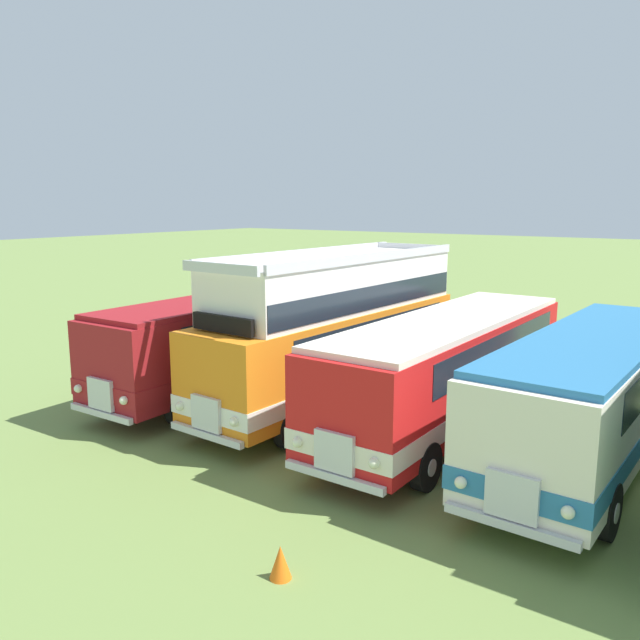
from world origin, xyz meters
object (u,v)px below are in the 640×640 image
(bus_third_in_row, at_px, (449,364))
(cone_mid_row, at_px, (280,562))
(bus_first_in_row, at_px, (240,333))
(bus_second_in_row, at_px, (336,326))
(bus_fourth_in_row, at_px, (594,389))

(bus_third_in_row, height_order, cone_mid_row, bus_third_in_row)
(bus_first_in_row, relative_size, cone_mid_row, 19.36)
(bus_second_in_row, distance_m, bus_fourth_in_row, 7.13)
(bus_second_in_row, xyz_separation_m, bus_third_in_row, (3.55, -0.05, -0.60))
(bus_third_in_row, bearing_deg, cone_mid_row, -85.39)
(bus_third_in_row, distance_m, bus_fourth_in_row, 3.55)
(bus_first_in_row, relative_size, bus_second_in_row, 1.06)
(bus_fourth_in_row, xyz_separation_m, cone_mid_row, (-2.92, -7.65, -1.48))
(bus_second_in_row, relative_size, bus_fourth_in_row, 1.01)
(bus_first_in_row, distance_m, cone_mid_row, 10.97)
(bus_second_in_row, distance_m, bus_third_in_row, 3.60)
(bus_third_in_row, xyz_separation_m, bus_fourth_in_row, (3.55, -0.15, -0.00))
(bus_fourth_in_row, relative_size, cone_mid_row, 18.19)
(cone_mid_row, bearing_deg, bus_first_in_row, 135.35)
(bus_first_in_row, bearing_deg, bus_second_in_row, 3.41)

